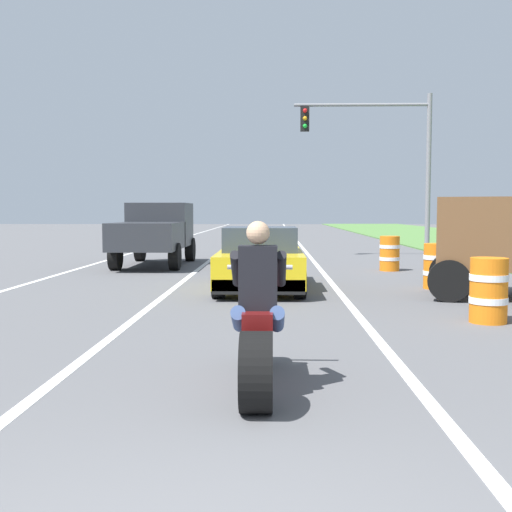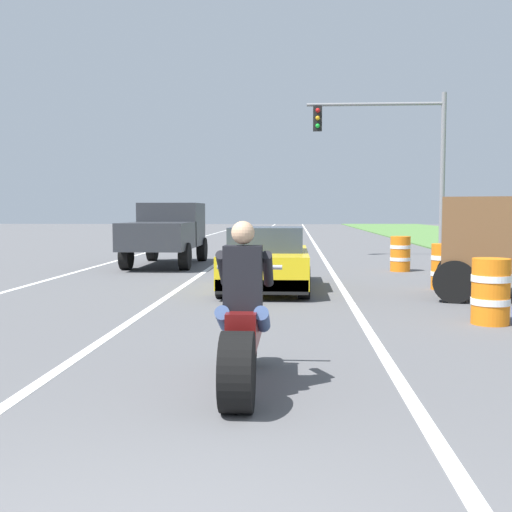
# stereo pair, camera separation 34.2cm
# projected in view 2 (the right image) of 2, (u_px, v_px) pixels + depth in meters

# --- Properties ---
(lane_stripe_left_solid) EXTENTS (0.14, 120.00, 0.01)m
(lane_stripe_left_solid) POSITION_uv_depth(u_px,v_px,m) (128.00, 258.00, 22.76)
(lane_stripe_left_solid) COLOR white
(lane_stripe_left_solid) RESTS_ON ground
(lane_stripe_right_solid) EXTENTS (0.14, 120.00, 0.01)m
(lane_stripe_right_solid) POSITION_uv_depth(u_px,v_px,m) (324.00, 259.00, 22.32)
(lane_stripe_right_solid) COLOR white
(lane_stripe_right_solid) RESTS_ON ground
(lane_stripe_centre_dashed) EXTENTS (0.14, 120.00, 0.01)m
(lane_stripe_centre_dashed) POSITION_uv_depth(u_px,v_px,m) (225.00, 258.00, 22.54)
(lane_stripe_centre_dashed) COLOR white
(lane_stripe_centre_dashed) RESTS_ON ground
(motorcycle_with_rider) EXTENTS (0.70, 2.21, 1.62)m
(motorcycle_with_rider) POSITION_uv_depth(u_px,v_px,m) (243.00, 330.00, 5.82)
(motorcycle_with_rider) COLOR black
(motorcycle_with_rider) RESTS_ON ground
(sports_car_yellow) EXTENTS (1.84, 4.30, 1.37)m
(sports_car_yellow) POSITION_uv_depth(u_px,v_px,m) (267.00, 260.00, 13.61)
(sports_car_yellow) COLOR yellow
(sports_car_yellow) RESTS_ON ground
(pickup_truck_left_lane_dark_grey) EXTENTS (2.02, 4.80, 1.98)m
(pickup_truck_left_lane_dark_grey) POSITION_uv_depth(u_px,v_px,m) (167.00, 230.00, 19.59)
(pickup_truck_left_lane_dark_grey) COLOR #2D3035
(pickup_truck_left_lane_dark_grey) RESTS_ON ground
(traffic_light_mast_near) EXTENTS (5.04, 0.34, 6.00)m
(traffic_light_mast_near) POSITION_uv_depth(u_px,v_px,m) (399.00, 148.00, 22.51)
(traffic_light_mast_near) COLOR gray
(traffic_light_mast_near) RESTS_ON ground
(construction_barrel_nearest) EXTENTS (0.58, 0.58, 1.00)m
(construction_barrel_nearest) POSITION_uv_depth(u_px,v_px,m) (491.00, 291.00, 9.34)
(construction_barrel_nearest) COLOR orange
(construction_barrel_nearest) RESTS_ON ground
(construction_barrel_mid) EXTENTS (0.58, 0.58, 1.00)m
(construction_barrel_mid) POSITION_uv_depth(u_px,v_px,m) (444.00, 267.00, 13.50)
(construction_barrel_mid) COLOR orange
(construction_barrel_mid) RESTS_ON ground
(construction_barrel_far) EXTENTS (0.58, 0.58, 1.00)m
(construction_barrel_far) POSITION_uv_depth(u_px,v_px,m) (400.00, 254.00, 17.61)
(construction_barrel_far) COLOR orange
(construction_barrel_far) RESTS_ON ground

